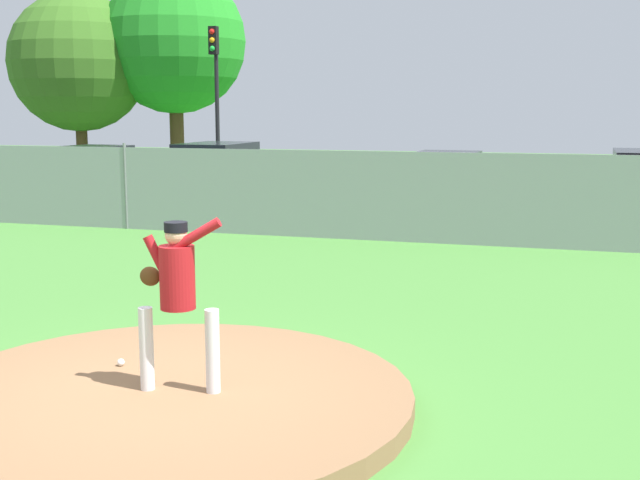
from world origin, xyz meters
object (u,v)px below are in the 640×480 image
object	(u,v)px
traffic_light_near	(216,81)
parked_car_navy	(444,185)
baseball	(121,362)
parked_car_champagne	(87,176)
traffic_cone_orange	(182,192)
parked_car_teal	(217,176)
pitcher_youth	(177,288)

from	to	relation	value
traffic_light_near	parked_car_navy	bearing A→B (deg)	-26.15
baseball	parked_car_champagne	xyz separation A→B (m)	(-9.28, 13.88, 0.57)
parked_car_navy	traffic_cone_orange	xyz separation A→B (m)	(-8.08, 1.14, -0.52)
traffic_cone_orange	traffic_light_near	xyz separation A→B (m)	(-0.12, 2.89, 3.40)
parked_car_navy	parked_car_champagne	bearing A→B (deg)	-179.17
baseball	parked_car_teal	bearing A→B (deg)	110.32
parked_car_navy	traffic_cone_orange	distance (m)	8.18
pitcher_youth	parked_car_champagne	size ratio (longest dim) A/B	0.34
parked_car_navy	parked_car_champagne	xyz separation A→B (m)	(-10.52, -0.15, 0.01)
pitcher_youth	parked_car_navy	xyz separation A→B (m)	(0.35, 14.51, -0.37)
pitcher_youth	traffic_cone_orange	world-z (taller)	pitcher_youth
parked_car_navy	parked_car_teal	bearing A→B (deg)	177.48
parked_car_teal	traffic_cone_orange	world-z (taller)	parked_car_teal
parked_car_teal	traffic_light_near	xyz separation A→B (m)	(-1.65, 3.74, 2.81)
pitcher_youth	traffic_cone_orange	distance (m)	17.47
pitcher_youth	baseball	world-z (taller)	pitcher_youth
traffic_light_near	parked_car_teal	bearing A→B (deg)	-66.13
parked_car_navy	traffic_light_near	size ratio (longest dim) A/B	0.86
pitcher_youth	parked_car_navy	bearing A→B (deg)	88.61
pitcher_youth	traffic_light_near	world-z (taller)	traffic_light_near
parked_car_champagne	pitcher_youth	bearing A→B (deg)	-54.70
baseball	traffic_cone_orange	world-z (taller)	traffic_cone_orange
parked_car_teal	parked_car_navy	size ratio (longest dim) A/B	1.00
parked_car_teal	parked_car_champagne	bearing A→B (deg)	-173.67
parked_car_teal	traffic_cone_orange	bearing A→B (deg)	151.16
parked_car_navy	parked_car_champagne	distance (m)	10.52
pitcher_youth	traffic_cone_orange	xyz separation A→B (m)	(-7.73, 15.64, -0.89)
baseball	parked_car_teal	size ratio (longest dim) A/B	0.02
parked_car_navy	traffic_light_near	xyz separation A→B (m)	(-8.20, 4.02, 2.87)
parked_car_champagne	parked_car_navy	bearing A→B (deg)	0.83
traffic_cone_orange	parked_car_champagne	bearing A→B (deg)	-152.13
baseball	traffic_cone_orange	size ratio (longest dim) A/B	0.13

